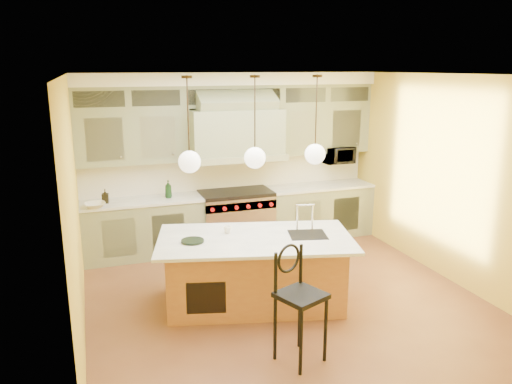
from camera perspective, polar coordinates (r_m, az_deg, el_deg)
name	(u,v)px	position (r m, az deg, el deg)	size (l,w,h in m)	color
floor	(283,298)	(6.79, 3.09, -12.00)	(5.00, 5.00, 0.00)	brown
ceiling	(286,74)	(6.10, 3.46, 13.27)	(5.00, 5.00, 0.00)	white
wall_back	(230,159)	(8.61, -3.03, 3.81)	(5.00, 5.00, 0.00)	gold
wall_front	(402,265)	(4.20, 16.34, -8.00)	(5.00, 5.00, 0.00)	gold
wall_left	(74,211)	(5.85, -20.06, -2.00)	(5.00, 5.00, 0.00)	gold
wall_right	(448,178)	(7.58, 21.06, 1.45)	(5.00, 5.00, 0.00)	gold
back_cabinetry	(234,163)	(8.36, -2.52, 3.36)	(5.00, 0.77, 2.90)	#747C5C
range	(236,218)	(8.50, -2.28, -3.01)	(1.20, 0.74, 0.96)	silver
kitchen_island	(255,269)	(6.45, -0.07, -8.85)	(2.66, 1.83, 1.35)	#A3623A
counter_stool	(299,297)	(5.22, 4.89, -11.83)	(0.57, 0.57, 1.24)	black
microwave	(338,155)	(9.10, 9.33, 4.21)	(0.54, 0.37, 0.30)	black
oil_bottle_a	(168,189)	(8.12, -9.99, 0.33)	(0.11, 0.11, 0.29)	#143417
oil_bottle_b	(105,196)	(8.04, -16.85, -0.45)	(0.10, 0.10, 0.22)	black
fruit_bowl	(95,205)	(7.83, -17.93, -1.46)	(0.31, 0.31, 0.08)	silver
cup	(227,230)	(6.40, -3.30, -4.33)	(0.10, 0.10, 0.09)	white
pendant_left	(189,159)	(5.82, -7.61, 3.72)	(0.26, 0.26, 1.11)	#2D2319
pendant_center	(255,155)	(6.03, -0.13, 4.20)	(0.26, 0.26, 1.11)	#2D2319
pendant_right	(315,152)	(6.33, 6.77, 4.58)	(0.26, 0.26, 1.11)	#2D2319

